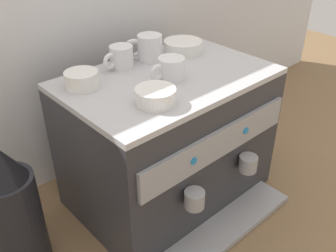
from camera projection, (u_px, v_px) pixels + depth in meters
ground_plane at (168, 190)px, 1.33m from camera, size 4.00×4.00×0.00m
tiled_backsplash_wall at (101, 34)px, 1.29m from camera, size 2.80×0.03×0.96m
espresso_machine at (169, 139)px, 1.21m from camera, size 0.61×0.51×0.44m
ceramic_cup_0 at (170, 69)px, 1.06m from camera, size 0.11×0.08×0.06m
ceramic_cup_1 at (148, 48)px, 1.18m from camera, size 0.11×0.09×0.08m
ceramic_cup_2 at (121, 57)px, 1.13m from camera, size 0.11×0.07×0.07m
ceramic_bowl_0 at (156, 96)px, 0.94m from camera, size 0.10×0.10×0.04m
ceramic_bowl_1 at (82, 80)px, 1.02m from camera, size 0.09×0.09×0.04m
ceramic_bowl_2 at (183, 47)px, 1.25m from camera, size 0.13×0.13×0.04m
coffee_grinder at (12, 211)px, 0.98m from camera, size 0.15×0.15×0.39m
milk_pitcher at (247, 133)px, 1.52m from camera, size 0.11×0.11×0.14m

